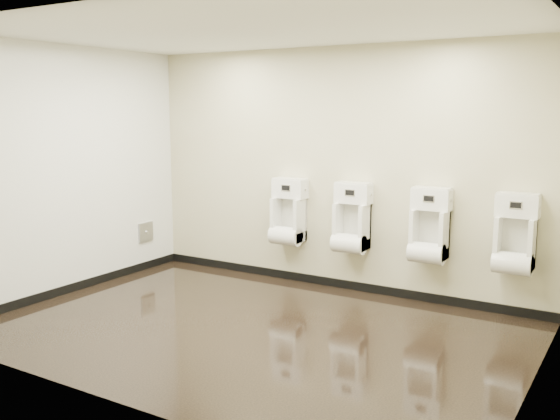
{
  "coord_description": "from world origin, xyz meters",
  "views": [
    {
      "loc": [
        3.19,
        -4.74,
        2.09
      ],
      "look_at": [
        -0.02,
        0.55,
        1.09
      ],
      "focal_mm": 40.0,
      "sensor_mm": 36.0,
      "label": 1
    }
  ],
  "objects_px": {
    "access_panel": "(146,232)",
    "urinal_0": "(288,217)",
    "urinal_2": "(429,231)",
    "urinal_3": "(515,240)",
    "urinal_1": "(351,223)"
  },
  "relations": [
    {
      "from": "urinal_0",
      "to": "urinal_2",
      "type": "bearing_deg",
      "value": 0.0
    },
    {
      "from": "access_panel",
      "to": "urinal_3",
      "type": "height_order",
      "value": "urinal_3"
    },
    {
      "from": "urinal_0",
      "to": "urinal_3",
      "type": "distance_m",
      "value": 2.6
    },
    {
      "from": "urinal_0",
      "to": "access_panel",
      "type": "bearing_deg",
      "value": -167.98
    },
    {
      "from": "urinal_3",
      "to": "urinal_2",
      "type": "bearing_deg",
      "value": 180.0
    },
    {
      "from": "urinal_0",
      "to": "urinal_1",
      "type": "relative_size",
      "value": 1.0
    },
    {
      "from": "urinal_0",
      "to": "urinal_2",
      "type": "height_order",
      "value": "same"
    },
    {
      "from": "urinal_0",
      "to": "urinal_2",
      "type": "xyz_separation_m",
      "value": [
        1.73,
        0.0,
        0.0
      ]
    },
    {
      "from": "urinal_0",
      "to": "urinal_1",
      "type": "distance_m",
      "value": 0.83
    },
    {
      "from": "urinal_2",
      "to": "access_panel",
      "type": "bearing_deg",
      "value": -173.6
    },
    {
      "from": "access_panel",
      "to": "urinal_0",
      "type": "bearing_deg",
      "value": 12.02
    },
    {
      "from": "urinal_1",
      "to": "urinal_3",
      "type": "relative_size",
      "value": 1.0
    },
    {
      "from": "access_panel",
      "to": "urinal_2",
      "type": "relative_size",
      "value": 0.32
    },
    {
      "from": "access_panel",
      "to": "urinal_1",
      "type": "distance_m",
      "value": 2.81
    },
    {
      "from": "access_panel",
      "to": "urinal_0",
      "type": "xyz_separation_m",
      "value": [
        1.93,
        0.41,
        0.32
      ]
    }
  ]
}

